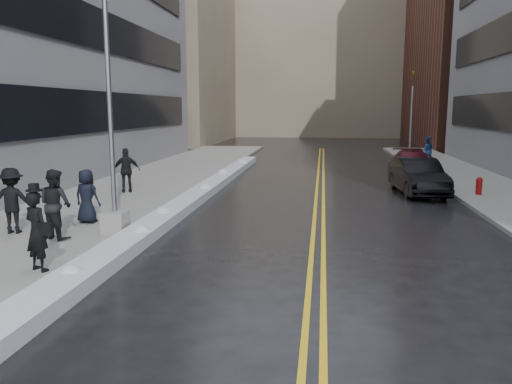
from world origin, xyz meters
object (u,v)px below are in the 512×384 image
(fire_hydrant, at_px, (479,185))
(pedestrian_fedora, at_px, (37,231))
(lamppost, at_px, (112,149))
(pedestrian_b, at_px, (55,204))
(pedestrian_e, at_px, (12,201))
(traffic_signal, at_px, (411,112))
(pedestrian_d, at_px, (127,170))
(pedestrian_east, at_px, (427,151))
(car_maroon, at_px, (413,163))
(pedestrian_c, at_px, (87,196))
(car_black, at_px, (418,176))

(fire_hydrant, bearing_deg, pedestrian_fedora, -137.36)
(lamppost, xyz_separation_m, fire_hydrant, (12.30, 8.00, -1.98))
(pedestrian_b, distance_m, pedestrian_e, 1.59)
(fire_hydrant, relative_size, pedestrian_b, 0.38)
(traffic_signal, bearing_deg, pedestrian_d, -132.46)
(lamppost, distance_m, pedestrian_d, 7.13)
(pedestrian_fedora, xyz_separation_m, pedestrian_d, (-2.06, 10.14, 0.05))
(lamppost, relative_size, traffic_signal, 1.27)
(traffic_signal, height_order, pedestrian_d, traffic_signal)
(lamppost, relative_size, pedestrian_east, 4.30)
(fire_hydrant, xyz_separation_m, traffic_signal, (-0.50, 14.00, 2.85))
(lamppost, bearing_deg, pedestrian_fedora, -93.75)
(pedestrian_b, bearing_deg, car_maroon, -103.89)
(car_maroon, bearing_deg, pedestrian_east, 70.75)
(pedestrian_b, relative_size, pedestrian_e, 1.02)
(pedestrian_b, xyz_separation_m, pedestrian_e, (-1.53, 0.41, -0.02))
(pedestrian_c, distance_m, pedestrian_e, 2.11)
(traffic_signal, height_order, car_maroon, traffic_signal)
(pedestrian_b, xyz_separation_m, car_black, (11.25, 9.64, -0.34))
(pedestrian_fedora, distance_m, pedestrian_e, 3.98)
(pedestrian_d, bearing_deg, pedestrian_fedora, 77.95)
(lamppost, distance_m, pedestrian_e, 3.20)
(pedestrian_d, relative_size, car_black, 0.40)
(pedestrian_e, bearing_deg, pedestrian_east, -142.20)
(traffic_signal, height_order, pedestrian_c, traffic_signal)
(pedestrian_b, bearing_deg, pedestrian_fedora, 135.30)
(pedestrian_c, relative_size, car_maroon, 0.35)
(pedestrian_b, relative_size, pedestrian_east, 1.08)
(lamppost, xyz_separation_m, car_black, (9.98, 8.73, -1.77))
(pedestrian_fedora, distance_m, pedestrian_b, 2.83)
(pedestrian_b, xyz_separation_m, pedestrian_d, (-1.02, 7.51, -0.02))
(pedestrian_d, relative_size, pedestrian_east, 1.06)
(pedestrian_fedora, relative_size, pedestrian_d, 0.94)
(lamppost, distance_m, car_maroon, 18.42)
(pedestrian_d, height_order, pedestrian_east, pedestrian_d)
(car_maroon, bearing_deg, pedestrian_d, -147.01)
(pedestrian_fedora, xyz_separation_m, car_maroon, (11.03, 18.34, -0.34))
(pedestrian_east, height_order, car_black, pedestrian_east)
(pedestrian_e, relative_size, pedestrian_east, 1.05)
(lamppost, xyz_separation_m, traffic_signal, (11.80, 22.00, 0.87))
(fire_hydrant, xyz_separation_m, pedestrian_b, (-13.58, -8.91, 0.56))
(traffic_signal, xyz_separation_m, pedestrian_c, (-13.12, -21.01, -2.42))
(pedestrian_east, bearing_deg, traffic_signal, -85.70)
(pedestrian_e, distance_m, pedestrian_east, 24.78)
(pedestrian_fedora, bearing_deg, pedestrian_b, -45.21)
(lamppost, bearing_deg, car_black, 41.17)
(lamppost, xyz_separation_m, pedestrian_east, (12.37, 19.08, -1.50))
(traffic_signal, distance_m, pedestrian_d, 21.00)
(fire_hydrant, relative_size, traffic_signal, 0.12)
(lamppost, xyz_separation_m, pedestrian_e, (-2.81, -0.50, -1.45))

